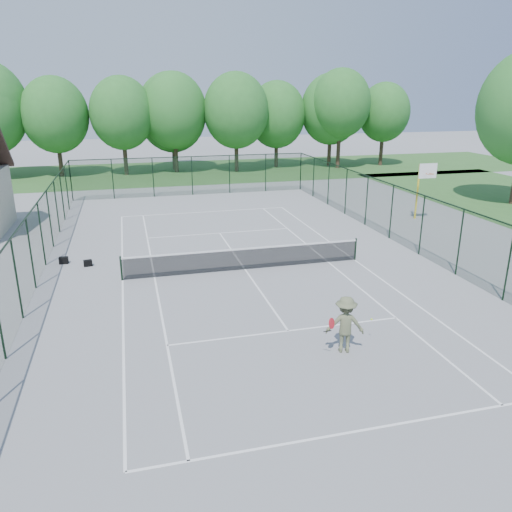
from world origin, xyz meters
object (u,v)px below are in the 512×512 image
at_px(basketball_goal, 423,180).
at_px(tennis_player, 345,324).
at_px(sports_bag_a, 64,260).
at_px(tennis_net, 245,258).

bearing_deg(basketball_goal, tennis_player, -128.91).
relative_size(basketball_goal, sports_bag_a, 8.89).
height_order(tennis_net, basketball_goal, basketball_goal).
distance_m(basketball_goal, tennis_player, 18.50).
bearing_deg(tennis_player, basketball_goal, 51.09).
bearing_deg(tennis_net, basketball_goal, 25.71).
bearing_deg(sports_bag_a, tennis_net, -16.55).
height_order(tennis_net, tennis_player, tennis_player).
relative_size(tennis_net, sports_bag_a, 26.97).
distance_m(sports_bag_a, tennis_player, 14.63).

